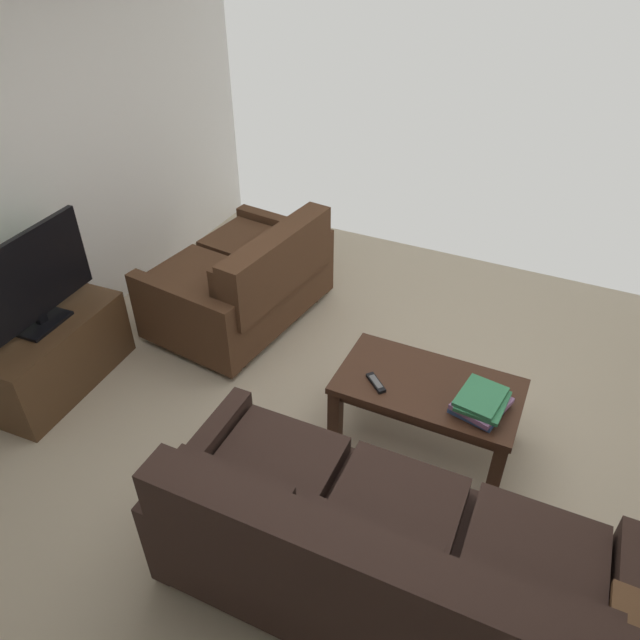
{
  "coord_description": "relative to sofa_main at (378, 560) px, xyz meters",
  "views": [
    {
      "loc": [
        -0.71,
        2.19,
        2.63
      ],
      "look_at": [
        0.3,
        0.05,
        0.89
      ],
      "focal_mm": 33.1,
      "sensor_mm": 36.0,
      "label": 1
    }
  ],
  "objects": [
    {
      "name": "coffee_table",
      "position": [
        0.11,
        -1.06,
        0.0
      ],
      "size": [
        1.0,
        0.55,
        0.44
      ],
      "color": "#3D2316",
      "rests_on": "ground"
    },
    {
      "name": "tv_remote",
      "position": [
        0.37,
        -0.93,
        0.08
      ],
      "size": [
        0.15,
        0.14,
        0.02
      ],
      "color": "black",
      "rests_on": "coffee_table"
    },
    {
      "name": "tv_stand",
      "position": [
        2.39,
        -0.52,
        -0.12
      ],
      "size": [
        0.51,
        0.98,
        0.48
      ],
      "color": "#4C331E",
      "rests_on": "ground"
    },
    {
      "name": "book_stack",
      "position": [
        -0.19,
        -0.98,
        0.12
      ],
      "size": [
        0.3,
        0.33,
        0.1
      ],
      "color": "#385693",
      "rests_on": "coffee_table"
    },
    {
      "name": "flat_tv",
      "position": [
        2.39,
        -0.53,
        0.42
      ],
      "size": [
        0.22,
        0.91,
        0.59
      ],
      "color": "black",
      "rests_on": "tv_stand"
    },
    {
      "name": "sofa_main",
      "position": [
        0.0,
        0.0,
        0.0
      ],
      "size": [
        1.95,
        0.87,
        0.87
      ],
      "color": "black",
      "rests_on": "ground"
    },
    {
      "name": "loveseat_near",
      "position": [
        1.65,
        -1.66,
        -0.02
      ],
      "size": [
        1.02,
        1.37,
        0.8
      ],
      "color": "black",
      "rests_on": "ground"
    },
    {
      "name": "ground_plane",
      "position": [
        0.33,
        -0.83,
        -0.37
      ],
      "size": [
        4.85,
        4.89,
        0.01
      ],
      "primitive_type": "cube",
      "color": "#B7A88E"
    }
  ]
}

